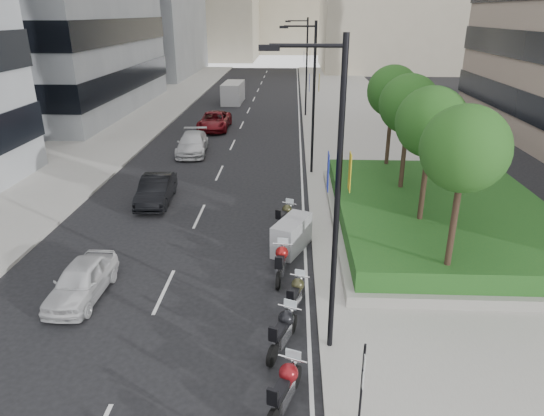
# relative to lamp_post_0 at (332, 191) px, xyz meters

# --- Properties ---
(ground) EXTENTS (160.00, 160.00, 0.00)m
(ground) POSITION_rel_lamp_post_0_xyz_m (-4.14, -1.00, -5.07)
(ground) COLOR black
(ground) RESTS_ON ground
(sidewalk_right) EXTENTS (10.00, 100.00, 0.15)m
(sidewalk_right) POSITION_rel_lamp_post_0_xyz_m (4.86, 29.00, -4.99)
(sidewalk_right) COLOR #9E9B93
(sidewalk_right) RESTS_ON ground
(sidewalk_left) EXTENTS (8.00, 100.00, 0.15)m
(sidewalk_left) POSITION_rel_lamp_post_0_xyz_m (-16.14, 29.00, -4.99)
(sidewalk_left) COLOR #9E9B93
(sidewalk_left) RESTS_ON ground
(lane_edge) EXTENTS (0.12, 100.00, 0.01)m
(lane_edge) POSITION_rel_lamp_post_0_xyz_m (-0.44, 29.00, -5.06)
(lane_edge) COLOR silver
(lane_edge) RESTS_ON ground
(lane_centre) EXTENTS (0.12, 100.00, 0.01)m
(lane_centre) POSITION_rel_lamp_post_0_xyz_m (-5.64, 29.00, -5.06)
(lane_centre) COLOR silver
(lane_centre) RESTS_ON ground
(planter) EXTENTS (10.00, 14.00, 0.40)m
(planter) POSITION_rel_lamp_post_0_xyz_m (5.86, 9.00, -4.72)
(planter) COLOR gray
(planter) RESTS_ON sidewalk_right
(hedge) EXTENTS (9.40, 13.40, 0.80)m
(hedge) POSITION_rel_lamp_post_0_xyz_m (5.86, 9.00, -4.12)
(hedge) COLOR #14471B
(hedge) RESTS_ON planter
(tree_0) EXTENTS (2.80, 2.80, 6.30)m
(tree_0) POSITION_rel_lamp_post_0_xyz_m (4.36, 3.00, 0.36)
(tree_0) COLOR #332319
(tree_0) RESTS_ON planter
(tree_1) EXTENTS (2.80, 2.80, 6.30)m
(tree_1) POSITION_rel_lamp_post_0_xyz_m (4.36, 7.00, 0.36)
(tree_1) COLOR #332319
(tree_1) RESTS_ON planter
(tree_2) EXTENTS (2.80, 2.80, 6.30)m
(tree_2) POSITION_rel_lamp_post_0_xyz_m (4.36, 11.00, 0.36)
(tree_2) COLOR #332319
(tree_2) RESTS_ON planter
(tree_3) EXTENTS (2.80, 2.80, 6.30)m
(tree_3) POSITION_rel_lamp_post_0_xyz_m (4.36, 15.00, 0.36)
(tree_3) COLOR #332319
(tree_3) RESTS_ON planter
(lamp_post_0) EXTENTS (2.34, 0.45, 9.00)m
(lamp_post_0) POSITION_rel_lamp_post_0_xyz_m (0.00, 0.00, 0.00)
(lamp_post_0) COLOR black
(lamp_post_0) RESTS_ON ground
(lamp_post_1) EXTENTS (2.34, 0.45, 9.00)m
(lamp_post_1) POSITION_rel_lamp_post_0_xyz_m (0.00, 17.00, 0.00)
(lamp_post_1) COLOR black
(lamp_post_1) RESTS_ON ground
(lamp_post_2) EXTENTS (2.34, 0.45, 9.00)m
(lamp_post_2) POSITION_rel_lamp_post_0_xyz_m (0.00, 35.00, 0.00)
(lamp_post_2) COLOR black
(lamp_post_2) RESTS_ON ground
(parking_sign) EXTENTS (0.06, 0.32, 2.50)m
(parking_sign) POSITION_rel_lamp_post_0_xyz_m (0.66, -3.00, -3.61)
(parking_sign) COLOR black
(parking_sign) RESTS_ON ground
(motorcycle_1) EXTENTS (1.04, 2.24, 1.16)m
(motorcycle_1) POSITION_rel_lamp_post_0_xyz_m (-1.15, -2.41, -4.44)
(motorcycle_1) COLOR black
(motorcycle_1) RESTS_ON ground
(motorcycle_2) EXTENTS (1.01, 2.17, 1.13)m
(motorcycle_2) POSITION_rel_lamp_post_0_xyz_m (-1.24, 0.01, -4.46)
(motorcycle_2) COLOR black
(motorcycle_2) RESTS_ON ground
(motorcycle_3) EXTENTS (0.81, 2.03, 1.03)m
(motorcycle_3) POSITION_rel_lamp_post_0_xyz_m (-0.86, 2.12, -4.51)
(motorcycle_3) COLOR black
(motorcycle_3) RESTS_ON ground
(motorcycle_4) EXTENTS (0.77, 2.31, 1.15)m
(motorcycle_4) POSITION_rel_lamp_post_0_xyz_m (-1.42, 4.25, -4.45)
(motorcycle_4) COLOR black
(motorcycle_4) RESTS_ON ground
(motorcycle_5) EXTENTS (1.78, 2.49, 1.40)m
(motorcycle_5) POSITION_rel_lamp_post_0_xyz_m (-1.03, 6.48, -4.37)
(motorcycle_5) COLOR black
(motorcycle_5) RESTS_ON ground
(motorcycle_6) EXTENTS (1.03, 2.03, 1.07)m
(motorcycle_6) POSITION_rel_lamp_post_0_xyz_m (-1.36, 8.81, -4.49)
(motorcycle_6) COLOR black
(motorcycle_6) RESTS_ON ground
(car_a) EXTENTS (1.63, 3.86, 1.30)m
(car_a) POSITION_rel_lamp_post_0_xyz_m (-8.41, 2.52, -4.41)
(car_a) COLOR silver
(car_a) RESTS_ON ground
(car_b) EXTENTS (1.77, 4.42, 1.43)m
(car_b) POSITION_rel_lamp_post_0_xyz_m (-8.22, 11.76, -4.35)
(car_b) COLOR black
(car_b) RESTS_ON ground
(car_c) EXTENTS (2.43, 5.13, 1.44)m
(car_c) POSITION_rel_lamp_post_0_xyz_m (-8.21, 21.50, -4.34)
(car_c) COLOR silver
(car_c) RESTS_ON ground
(car_d) EXTENTS (2.49, 5.38, 1.49)m
(car_d) POSITION_rel_lamp_post_0_xyz_m (-7.80, 29.15, -4.32)
(car_d) COLOR maroon
(car_d) RESTS_ON ground
(delivery_van) EXTENTS (2.15, 5.33, 2.22)m
(delivery_van) POSITION_rel_lamp_post_0_xyz_m (-7.76, 42.31, -4.03)
(delivery_van) COLOR #BDBDBF
(delivery_van) RESTS_ON ground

